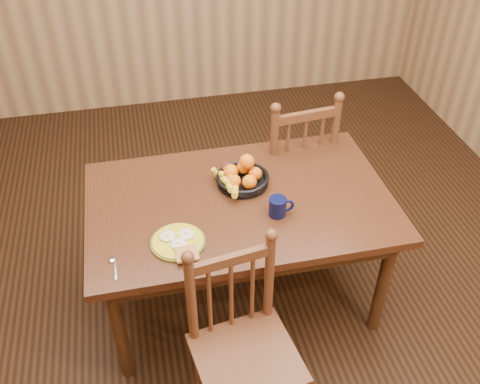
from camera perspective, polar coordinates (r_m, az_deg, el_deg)
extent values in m
cube|color=black|center=(3.35, 0.00, -10.79)|extent=(4.50, 5.00, 0.01)
cube|color=black|center=(2.83, 0.00, -1.14)|extent=(1.60, 1.00, 0.04)
cube|color=#311A0D|center=(3.20, -1.62, 2.58)|extent=(1.40, 0.04, 0.10)
cube|color=#311A0D|center=(2.58, 2.03, -8.24)|extent=(1.40, 0.04, 0.10)
cube|color=#311A0D|center=(3.08, 13.21, -0.30)|extent=(0.04, 0.84, 0.10)
cube|color=#311A0D|center=(2.85, -14.32, -4.23)|extent=(0.04, 0.84, 0.10)
cylinder|color=#311A0D|center=(2.80, -12.74, -14.25)|extent=(0.07, 0.07, 0.70)
cylinder|color=#311A0D|center=(3.02, 14.98, -9.51)|extent=(0.07, 0.07, 0.70)
cylinder|color=#311A0D|center=(3.35, -13.32, -3.40)|extent=(0.07, 0.07, 0.70)
cylinder|color=#311A0D|center=(3.54, 9.73, -0.15)|extent=(0.07, 0.07, 0.70)
cube|color=#4F2817|center=(3.53, 5.18, 3.03)|extent=(0.52, 0.50, 0.04)
cylinder|color=#4F2817|center=(3.89, 6.59, 2.01)|extent=(0.04, 0.04, 0.47)
cylinder|color=#4F2817|center=(3.76, 1.13, 0.89)|extent=(0.04, 0.04, 0.47)
cylinder|color=#4F2817|center=(3.63, 8.92, -1.32)|extent=(0.04, 0.04, 0.47)
cylinder|color=#4F2817|center=(3.50, 3.14, -2.64)|extent=(0.04, 0.04, 0.47)
cylinder|color=#4F2817|center=(3.30, 9.99, 5.62)|extent=(0.05, 0.05, 0.57)
cylinder|color=#4F2817|center=(3.15, 3.62, 4.47)|extent=(0.05, 0.05, 0.57)
cylinder|color=#4F2817|center=(3.25, 6.80, 4.27)|extent=(0.02, 0.02, 0.43)
cube|color=#4F2817|center=(3.11, 7.15, 8.06)|extent=(0.39, 0.07, 0.05)
cube|color=#4F2817|center=(2.51, 0.72, -17.41)|extent=(0.51, 0.49, 0.04)
cylinder|color=#4F2817|center=(2.77, -4.45, -18.48)|extent=(0.04, 0.04, 0.44)
cylinder|color=#4F2817|center=(2.84, 2.93, -16.26)|extent=(0.04, 0.04, 0.44)
cylinder|color=#4F2817|center=(2.37, -5.21, -11.46)|extent=(0.04, 0.04, 0.53)
cylinder|color=#4F2817|center=(2.45, 3.12, -9.12)|extent=(0.04, 0.04, 0.53)
cylinder|color=#4F2817|center=(2.45, -0.95, -11.08)|extent=(0.02, 0.02, 0.41)
cube|color=#4F2817|center=(2.27, -1.01, -7.25)|extent=(0.37, 0.09, 0.05)
cylinder|color=#59601E|center=(2.58, -6.64, -5.34)|extent=(0.26, 0.26, 0.01)
cylinder|color=gold|center=(2.58, -6.65, -5.23)|extent=(0.24, 0.24, 0.01)
ellipsoid|color=silver|center=(2.60, -7.75, -4.67)|extent=(0.08, 0.08, 0.01)
cube|color=#F2E08C|center=(2.59, -7.77, -4.49)|extent=(0.02, 0.02, 0.01)
ellipsoid|color=silver|center=(2.60, -5.77, -4.46)|extent=(0.08, 0.08, 0.01)
cube|color=#F2E08C|center=(2.59, -5.78, -4.29)|extent=(0.02, 0.02, 0.01)
ellipsoid|color=silver|center=(2.55, -6.58, -5.51)|extent=(0.08, 0.08, 0.01)
cube|color=#F2E08C|center=(2.54, -6.60, -5.33)|extent=(0.02, 0.02, 0.01)
cube|color=brown|center=(2.50, -5.68, -6.57)|extent=(0.11, 0.10, 0.01)
cube|color=silver|center=(2.55, -7.50, -6.21)|extent=(0.03, 0.15, 0.00)
cube|color=silver|center=(2.61, -7.45, -4.88)|extent=(0.03, 0.05, 0.00)
cube|color=silver|center=(2.51, -13.13, -8.15)|extent=(0.01, 0.12, 0.00)
ellipsoid|color=silver|center=(2.56, -13.53, -6.97)|extent=(0.03, 0.04, 0.01)
cylinder|color=black|center=(2.70, 4.02, -1.59)|extent=(0.09, 0.09, 0.10)
torus|color=black|center=(2.71, 5.08, -1.43)|extent=(0.07, 0.02, 0.07)
cylinder|color=black|center=(2.67, 4.06, -0.83)|extent=(0.08, 0.08, 0.00)
cylinder|color=silver|center=(2.94, -1.33, 2.24)|extent=(0.06, 0.06, 0.09)
cylinder|color=maroon|center=(2.94, -1.33, 2.13)|extent=(0.05, 0.05, 0.07)
cylinder|color=black|center=(2.92, 0.28, 1.06)|extent=(0.28, 0.28, 0.02)
torus|color=black|center=(2.89, 0.29, 1.61)|extent=(0.29, 0.29, 0.02)
cylinder|color=black|center=(2.92, 0.28, 0.94)|extent=(0.10, 0.10, 0.01)
sphere|color=orange|center=(2.90, 1.64, 1.98)|extent=(0.07, 0.07, 0.07)
sphere|color=orange|center=(2.94, 0.42, 2.65)|extent=(0.08, 0.08, 0.08)
sphere|color=orange|center=(2.91, -0.99, 2.19)|extent=(0.08, 0.08, 0.08)
sphere|color=orange|center=(2.85, -0.65, 1.17)|extent=(0.07, 0.07, 0.07)
sphere|color=orange|center=(2.84, 1.02, 1.09)|extent=(0.08, 0.08, 0.08)
sphere|color=orange|center=(2.88, 0.74, 3.28)|extent=(0.08, 0.08, 0.08)
cylinder|color=yellow|center=(2.85, -1.31, 0.90)|extent=(0.10, 0.17, 0.07)
cylinder|color=yellow|center=(2.88, -1.89, 1.44)|extent=(0.14, 0.15, 0.07)
cylinder|color=yellow|center=(2.81, -0.51, 0.37)|extent=(0.06, 0.18, 0.07)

